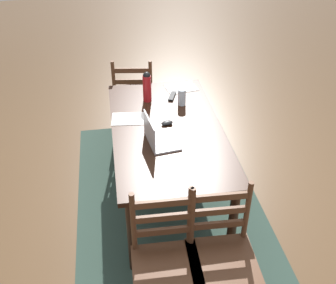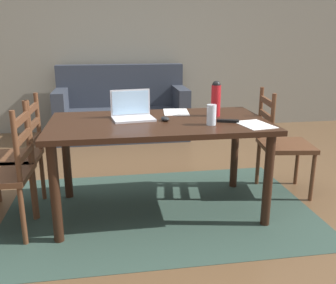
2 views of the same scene
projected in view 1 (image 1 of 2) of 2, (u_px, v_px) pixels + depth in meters
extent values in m
plane|color=brown|center=(167.00, 195.00, 3.78)|extent=(14.00, 14.00, 0.00)
cube|color=#2D4238|center=(167.00, 195.00, 3.78)|extent=(2.50, 1.66, 0.01)
cube|color=black|center=(167.00, 130.00, 3.36)|extent=(1.70, 0.92, 0.04)
cylinder|color=black|center=(232.00, 223.00, 3.00)|extent=(0.07, 0.07, 0.72)
cylinder|color=black|center=(191.00, 118.00, 4.24)|extent=(0.07, 0.07, 0.72)
cylinder|color=black|center=(132.00, 235.00, 2.90)|extent=(0.07, 0.07, 0.72)
cylinder|color=black|center=(120.00, 124.00, 4.15)|extent=(0.07, 0.07, 0.72)
cube|color=#56331E|center=(135.00, 96.00, 4.45)|extent=(0.50, 0.50, 0.04)
cylinder|color=#56331E|center=(120.00, 106.00, 4.74)|extent=(0.04, 0.04, 0.43)
cylinder|color=#56331E|center=(152.00, 106.00, 4.75)|extent=(0.04, 0.04, 0.43)
cylinder|color=#56331E|center=(117.00, 123.00, 4.43)|extent=(0.04, 0.04, 0.43)
cylinder|color=#56331E|center=(152.00, 123.00, 4.44)|extent=(0.04, 0.04, 0.43)
cylinder|color=#56331E|center=(114.00, 84.00, 4.14)|extent=(0.04, 0.04, 0.50)
cylinder|color=#56331E|center=(151.00, 84.00, 4.15)|extent=(0.04, 0.04, 0.50)
cube|color=#56331E|center=(133.00, 92.00, 4.20)|extent=(0.07, 0.36, 0.05)
cube|color=#56331E|center=(132.00, 82.00, 4.13)|extent=(0.07, 0.36, 0.05)
cube|color=#56331E|center=(132.00, 70.00, 4.06)|extent=(0.07, 0.36, 0.05)
cube|color=#56331E|center=(223.00, 264.00, 2.59)|extent=(0.46, 0.46, 0.04)
cylinder|color=#56331E|center=(240.00, 260.00, 2.90)|extent=(0.04, 0.04, 0.43)
cylinder|color=#56331E|center=(188.00, 266.00, 2.86)|extent=(0.04, 0.04, 0.43)
cylinder|color=#56331E|center=(247.00, 211.00, 2.63)|extent=(0.04, 0.04, 0.50)
cylinder|color=#56331E|center=(190.00, 216.00, 2.59)|extent=(0.04, 0.04, 0.50)
cube|color=#56331E|center=(218.00, 225.00, 2.67)|extent=(0.04, 0.36, 0.05)
cube|color=#56331E|center=(219.00, 211.00, 2.60)|extent=(0.04, 0.36, 0.05)
cube|color=#56331E|center=(220.00, 197.00, 2.53)|extent=(0.04, 0.36, 0.05)
cube|color=#56331E|center=(167.00, 271.00, 2.55)|extent=(0.45, 0.45, 0.04)
cylinder|color=#56331E|center=(190.00, 267.00, 2.86)|extent=(0.04, 0.04, 0.43)
cylinder|color=#56331E|center=(137.00, 273.00, 2.82)|extent=(0.04, 0.04, 0.43)
cylinder|color=#56331E|center=(192.00, 218.00, 2.59)|extent=(0.04, 0.04, 0.50)
cylinder|color=#56331E|center=(133.00, 223.00, 2.55)|extent=(0.04, 0.04, 0.50)
cube|color=#56331E|center=(163.00, 231.00, 2.62)|extent=(0.03, 0.36, 0.05)
cube|color=#56331E|center=(163.00, 218.00, 2.55)|extent=(0.03, 0.36, 0.05)
cube|color=#56331E|center=(163.00, 203.00, 2.48)|extent=(0.03, 0.36, 0.05)
cube|color=silver|center=(163.00, 141.00, 3.18)|extent=(0.35, 0.26, 0.02)
cube|color=silver|center=(149.00, 131.00, 3.09)|extent=(0.32, 0.05, 0.21)
cube|color=#A5CCEA|center=(150.00, 131.00, 3.09)|extent=(0.29, 0.04, 0.19)
cylinder|color=red|center=(147.00, 88.00, 3.65)|extent=(0.08, 0.08, 0.25)
sphere|color=black|center=(147.00, 76.00, 3.58)|extent=(0.07, 0.07, 0.07)
cylinder|color=silver|center=(182.00, 97.00, 3.62)|extent=(0.07, 0.07, 0.15)
ellipsoid|color=black|center=(167.00, 123.00, 3.38)|extent=(0.08, 0.11, 0.03)
cube|color=black|center=(172.00, 96.00, 3.78)|extent=(0.17, 0.10, 0.02)
cube|color=white|center=(129.00, 119.00, 3.46)|extent=(0.24, 0.32, 0.00)
cube|color=white|center=(181.00, 88.00, 3.93)|extent=(0.26, 0.33, 0.00)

